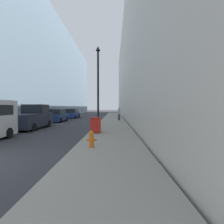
{
  "coord_description": "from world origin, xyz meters",
  "views": [
    {
      "loc": [
        5.12,
        -5.19,
        1.88
      ],
      "look_at": [
        4.81,
        16.8,
        1.25
      ],
      "focal_mm": 28.0,
      "sensor_mm": 36.0,
      "label": 1
    }
  ],
  "objects_px": {
    "lamppost": "(98,84)",
    "pedestrian_on_sidewalk": "(119,114)",
    "fire_hydrant": "(91,138)",
    "trash_bin": "(96,125)",
    "pickup_truck": "(32,118)",
    "parked_sedan_far": "(72,114)",
    "parked_sedan_near": "(57,116)"
  },
  "relations": [
    {
      "from": "pickup_truck",
      "to": "pedestrian_on_sidewalk",
      "type": "relative_size",
      "value": 3.14
    },
    {
      "from": "lamppost",
      "to": "parked_sedan_far",
      "type": "xyz_separation_m",
      "value": [
        -5.82,
        14.71,
        -3.12
      ]
    },
    {
      "from": "fire_hydrant",
      "to": "parked_sedan_far",
      "type": "bearing_deg",
      "value": 105.8
    },
    {
      "from": "lamppost",
      "to": "parked_sedan_far",
      "type": "height_order",
      "value": "lamppost"
    },
    {
      "from": "pickup_truck",
      "to": "parked_sedan_near",
      "type": "xyz_separation_m",
      "value": [
        -0.15,
        7.06,
        -0.16
      ]
    },
    {
      "from": "parked_sedan_far",
      "to": "pedestrian_on_sidewalk",
      "type": "relative_size",
      "value": 2.85
    },
    {
      "from": "fire_hydrant",
      "to": "parked_sedan_near",
      "type": "relative_size",
      "value": 0.16
    },
    {
      "from": "parked_sedan_far",
      "to": "pedestrian_on_sidewalk",
      "type": "distance_m",
      "value": 10.29
    },
    {
      "from": "pedestrian_on_sidewalk",
      "to": "fire_hydrant",
      "type": "bearing_deg",
      "value": -95.98
    },
    {
      "from": "pedestrian_on_sidewalk",
      "to": "parked_sedan_near",
      "type": "bearing_deg",
      "value": -176.65
    },
    {
      "from": "parked_sedan_near",
      "to": "parked_sedan_far",
      "type": "bearing_deg",
      "value": 88.41
    },
    {
      "from": "trash_bin",
      "to": "parked_sedan_far",
      "type": "height_order",
      "value": "parked_sedan_far"
    },
    {
      "from": "parked_sedan_far",
      "to": "pedestrian_on_sidewalk",
      "type": "bearing_deg",
      "value": -40.85
    },
    {
      "from": "parked_sedan_near",
      "to": "pedestrian_on_sidewalk",
      "type": "relative_size",
      "value": 2.75
    },
    {
      "from": "lamppost",
      "to": "parked_sedan_far",
      "type": "distance_m",
      "value": 16.12
    },
    {
      "from": "trash_bin",
      "to": "parked_sedan_far",
      "type": "distance_m",
      "value": 18.63
    },
    {
      "from": "lamppost",
      "to": "pickup_truck",
      "type": "xyz_separation_m",
      "value": [
        -5.87,
        0.45,
        -2.94
      ]
    },
    {
      "from": "fire_hydrant",
      "to": "pedestrian_on_sidewalk",
      "type": "distance_m",
      "value": 15.25
    },
    {
      "from": "parked_sedan_near",
      "to": "trash_bin",
      "type": "bearing_deg",
      "value": -59.64
    },
    {
      "from": "parked_sedan_near",
      "to": "pedestrian_on_sidewalk",
      "type": "xyz_separation_m",
      "value": [
        7.98,
        0.47,
        0.23
      ]
    },
    {
      "from": "fire_hydrant",
      "to": "lamppost",
      "type": "height_order",
      "value": "lamppost"
    },
    {
      "from": "trash_bin",
      "to": "parked_sedan_far",
      "type": "xyz_separation_m",
      "value": [
        -5.93,
        17.66,
        0.04
      ]
    },
    {
      "from": "lamppost",
      "to": "pedestrian_on_sidewalk",
      "type": "height_order",
      "value": "lamppost"
    },
    {
      "from": "lamppost",
      "to": "trash_bin",
      "type": "bearing_deg",
      "value": -87.83
    },
    {
      "from": "fire_hydrant",
      "to": "lamppost",
      "type": "xyz_separation_m",
      "value": [
        -0.38,
        7.19,
        3.32
      ]
    },
    {
      "from": "lamppost",
      "to": "parked_sedan_near",
      "type": "xyz_separation_m",
      "value": [
        -6.02,
        7.51,
        -3.1
      ]
    },
    {
      "from": "fire_hydrant",
      "to": "pedestrian_on_sidewalk",
      "type": "relative_size",
      "value": 0.43
    },
    {
      "from": "trash_bin",
      "to": "lamppost",
      "type": "bearing_deg",
      "value": 92.17
    },
    {
      "from": "fire_hydrant",
      "to": "pedestrian_on_sidewalk",
      "type": "height_order",
      "value": "pedestrian_on_sidewalk"
    },
    {
      "from": "parked_sedan_far",
      "to": "pickup_truck",
      "type": "bearing_deg",
      "value": -90.21
    },
    {
      "from": "fire_hydrant",
      "to": "lamppost",
      "type": "bearing_deg",
      "value": 93.02
    },
    {
      "from": "trash_bin",
      "to": "pickup_truck",
      "type": "relative_size",
      "value": 0.2
    }
  ]
}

